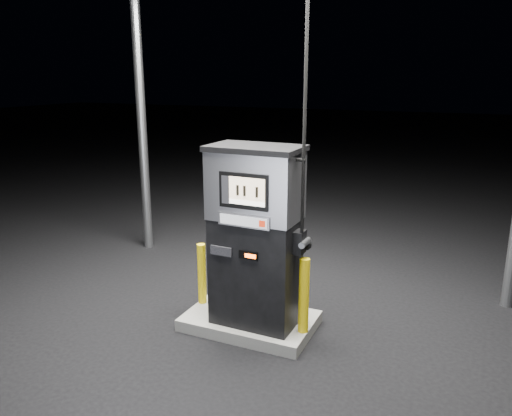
% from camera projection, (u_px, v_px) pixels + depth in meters
% --- Properties ---
extents(ground, '(80.00, 80.00, 0.00)m').
position_uv_depth(ground, '(250.00, 326.00, 6.34)').
color(ground, black).
rests_on(ground, ground).
extents(pump_island, '(1.60, 1.00, 0.15)m').
position_uv_depth(pump_island, '(250.00, 321.00, 6.32)').
color(pump_island, slate).
rests_on(pump_island, ground).
extents(fuel_dispenser, '(1.20, 0.66, 4.51)m').
position_uv_depth(fuel_dispenser, '(256.00, 235.00, 5.88)').
color(fuel_dispenser, black).
rests_on(fuel_dispenser, pump_island).
extents(bollard_left, '(0.11, 0.11, 0.82)m').
position_uv_depth(bollard_left, '(202.00, 274.00, 6.57)').
color(bollard_left, yellow).
rests_on(bollard_left, pump_island).
extents(bollard_right, '(0.15, 0.15, 0.91)m').
position_uv_depth(bollard_right, '(304.00, 296.00, 5.80)').
color(bollard_right, yellow).
rests_on(bollard_right, pump_island).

